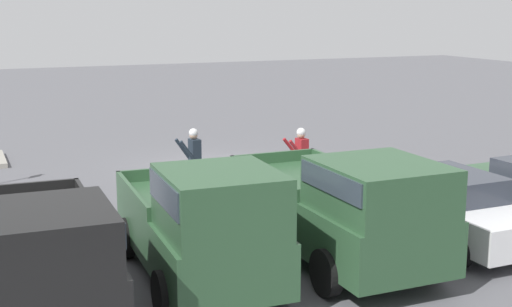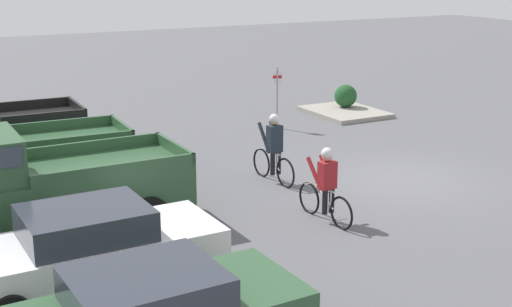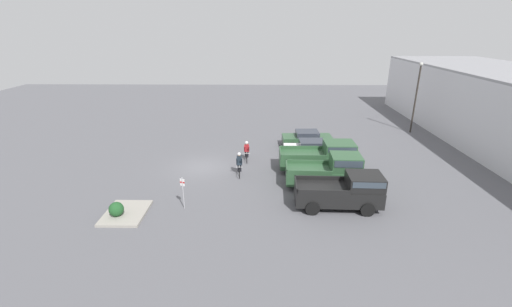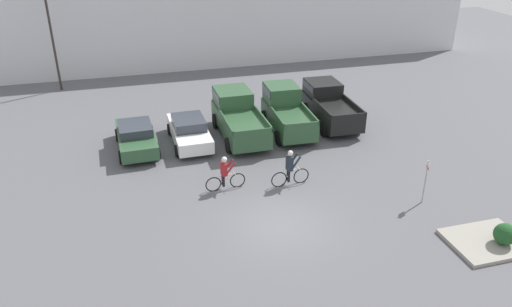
{
  "view_description": "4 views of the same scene",
  "coord_description": "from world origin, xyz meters",
  "px_view_note": "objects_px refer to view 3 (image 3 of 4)",
  "views": [
    {
      "loc": [
        7.17,
        20.44,
        4.85
      ],
      "look_at": [
        0.15,
        4.15,
        1.2
      ],
      "focal_mm": 50.0,
      "sensor_mm": 36.0,
      "label": 1
    },
    {
      "loc": [
        -13.46,
        11.55,
        5.47
      ],
      "look_at": [
        0.15,
        4.15,
        1.2
      ],
      "focal_mm": 50.0,
      "sensor_mm": 36.0,
      "label": 2
    },
    {
      "loc": [
        24.5,
        4.53,
        10.27
      ],
      "look_at": [
        0.15,
        4.15,
        1.2
      ],
      "focal_mm": 24.0,
      "sensor_mm": 36.0,
      "label": 3
    },
    {
      "loc": [
        -5.46,
        -15.89,
        11.47
      ],
      "look_at": [
        0.15,
        4.15,
        1.2
      ],
      "focal_mm": 35.0,
      "sensor_mm": 36.0,
      "label": 4
    }
  ],
  "objects_px": {
    "sedan_0": "(307,138)",
    "sedan_1": "(312,149)",
    "pickup_truck_0": "(323,156)",
    "cyclist_1": "(247,151)",
    "lamppost": "(417,93)",
    "shrub": "(116,209)",
    "cyclist_0": "(239,164)",
    "pickup_truck_1": "(330,171)",
    "pickup_truck_2": "(345,190)",
    "fire_lane_sign": "(183,190)"
  },
  "relations": [
    {
      "from": "pickup_truck_2",
      "to": "fire_lane_sign",
      "type": "xyz_separation_m",
      "value": [
        0.33,
        -9.62,
        0.13
      ]
    },
    {
      "from": "cyclist_1",
      "to": "shrub",
      "type": "bearing_deg",
      "value": -37.57
    },
    {
      "from": "sedan_0",
      "to": "pickup_truck_2",
      "type": "height_order",
      "value": "pickup_truck_2"
    },
    {
      "from": "cyclist_1",
      "to": "cyclist_0",
      "type": "bearing_deg",
      "value": -8.0
    },
    {
      "from": "pickup_truck_0",
      "to": "pickup_truck_1",
      "type": "bearing_deg",
      "value": 0.06
    },
    {
      "from": "fire_lane_sign",
      "to": "sedan_1",
      "type": "bearing_deg",
      "value": 134.82
    },
    {
      "from": "lamppost",
      "to": "shrub",
      "type": "distance_m",
      "value": 29.43
    },
    {
      "from": "cyclist_0",
      "to": "pickup_truck_2",
      "type": "bearing_deg",
      "value": 54.62
    },
    {
      "from": "lamppost",
      "to": "cyclist_1",
      "type": "bearing_deg",
      "value": -63.97
    },
    {
      "from": "pickup_truck_0",
      "to": "sedan_1",
      "type": "bearing_deg",
      "value": -170.83
    },
    {
      "from": "sedan_1",
      "to": "cyclist_1",
      "type": "height_order",
      "value": "cyclist_1"
    },
    {
      "from": "pickup_truck_2",
      "to": "cyclist_1",
      "type": "distance_m",
      "value": 9.83
    },
    {
      "from": "sedan_0",
      "to": "lamppost",
      "type": "xyz_separation_m",
      "value": [
        -4.52,
        11.25,
        3.38
      ]
    },
    {
      "from": "pickup_truck_0",
      "to": "cyclist_0",
      "type": "bearing_deg",
      "value": -81.58
    },
    {
      "from": "sedan_0",
      "to": "sedan_1",
      "type": "height_order",
      "value": "sedan_1"
    },
    {
      "from": "sedan_0",
      "to": "pickup_truck_1",
      "type": "relative_size",
      "value": 0.9
    },
    {
      "from": "fire_lane_sign",
      "to": "pickup_truck_0",
      "type": "bearing_deg",
      "value": 122.71
    },
    {
      "from": "sedan_1",
      "to": "cyclist_1",
      "type": "distance_m",
      "value": 5.42
    },
    {
      "from": "sedan_1",
      "to": "pickup_truck_1",
      "type": "xyz_separation_m",
      "value": [
        5.62,
        0.45,
        0.45
      ]
    },
    {
      "from": "pickup_truck_0",
      "to": "shrub",
      "type": "height_order",
      "value": "pickup_truck_0"
    },
    {
      "from": "sedan_0",
      "to": "lamppost",
      "type": "relative_size",
      "value": 0.64
    },
    {
      "from": "pickup_truck_0",
      "to": "lamppost",
      "type": "xyz_separation_m",
      "value": [
        -10.12,
        10.76,
        2.95
      ]
    },
    {
      "from": "shrub",
      "to": "cyclist_0",
      "type": "bearing_deg",
      "value": 133.09
    },
    {
      "from": "fire_lane_sign",
      "to": "lamppost",
      "type": "height_order",
      "value": "lamppost"
    },
    {
      "from": "pickup_truck_0",
      "to": "lamppost",
      "type": "relative_size",
      "value": 0.79
    },
    {
      "from": "pickup_truck_1",
      "to": "shrub",
      "type": "bearing_deg",
      "value": -71.57
    },
    {
      "from": "sedan_1",
      "to": "pickup_truck_2",
      "type": "bearing_deg",
      "value": 5.61
    },
    {
      "from": "sedan_0",
      "to": "cyclist_0",
      "type": "distance_m",
      "value": 8.69
    },
    {
      "from": "pickup_truck_0",
      "to": "lamppost",
      "type": "distance_m",
      "value": 15.06
    },
    {
      "from": "lamppost",
      "to": "shrub",
      "type": "bearing_deg",
      "value": -53.88
    },
    {
      "from": "cyclist_1",
      "to": "sedan_0",
      "type": "bearing_deg",
      "value": 123.86
    },
    {
      "from": "sedan_1",
      "to": "cyclist_1",
      "type": "xyz_separation_m",
      "value": [
        0.78,
        -5.37,
        0.1
      ]
    },
    {
      "from": "pickup_truck_0",
      "to": "cyclist_0",
      "type": "height_order",
      "value": "pickup_truck_0"
    },
    {
      "from": "pickup_truck_2",
      "to": "cyclist_0",
      "type": "xyz_separation_m",
      "value": [
        -4.69,
        -6.61,
        -0.24
      ]
    },
    {
      "from": "cyclist_0",
      "to": "cyclist_1",
      "type": "xyz_separation_m",
      "value": [
        -2.94,
        0.41,
        -0.04
      ]
    },
    {
      "from": "sedan_1",
      "to": "pickup_truck_2",
      "type": "distance_m",
      "value": 8.46
    },
    {
      "from": "pickup_truck_1",
      "to": "pickup_truck_2",
      "type": "distance_m",
      "value": 2.82
    },
    {
      "from": "pickup_truck_0",
      "to": "cyclist_1",
      "type": "bearing_deg",
      "value": -109.16
    },
    {
      "from": "sedan_1",
      "to": "fire_lane_sign",
      "type": "height_order",
      "value": "fire_lane_sign"
    },
    {
      "from": "pickup_truck_0",
      "to": "fire_lane_sign",
      "type": "height_order",
      "value": "pickup_truck_0"
    },
    {
      "from": "pickup_truck_0",
      "to": "fire_lane_sign",
      "type": "bearing_deg",
      "value": -57.29
    },
    {
      "from": "pickup_truck_0",
      "to": "cyclist_0",
      "type": "distance_m",
      "value": 6.31
    },
    {
      "from": "sedan_0",
      "to": "fire_lane_sign",
      "type": "relative_size",
      "value": 2.2
    },
    {
      "from": "sedan_1",
      "to": "shrub",
      "type": "distance_m",
      "value": 15.86
    },
    {
      "from": "sedan_0",
      "to": "cyclist_1",
      "type": "distance_m",
      "value": 6.42
    },
    {
      "from": "lamppost",
      "to": "pickup_truck_1",
      "type": "bearing_deg",
      "value": -39.74
    },
    {
      "from": "lamppost",
      "to": "sedan_1",
      "type": "bearing_deg",
      "value": -56.86
    },
    {
      "from": "fire_lane_sign",
      "to": "shrub",
      "type": "height_order",
      "value": "fire_lane_sign"
    },
    {
      "from": "pickup_truck_2",
      "to": "sedan_0",
      "type": "bearing_deg",
      "value": -175.61
    },
    {
      "from": "shrub",
      "to": "sedan_0",
      "type": "bearing_deg",
      "value": 135.8
    }
  ]
}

